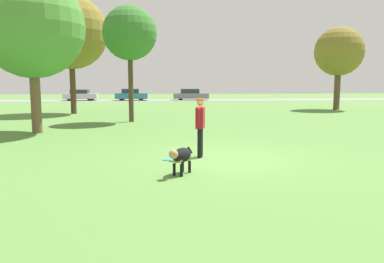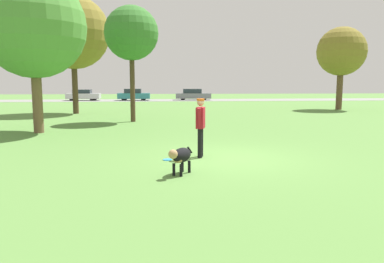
{
  "view_description": "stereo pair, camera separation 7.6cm",
  "coord_description": "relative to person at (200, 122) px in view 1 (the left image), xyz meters",
  "views": [
    {
      "loc": [
        -1.92,
        -10.55,
        2.2
      ],
      "look_at": [
        -1.0,
        -0.76,
        0.9
      ],
      "focal_mm": 35.0,
      "sensor_mm": 36.0,
      "label": 1
    },
    {
      "loc": [
        -1.84,
        -10.55,
        2.2
      ],
      "look_at": [
        -1.0,
        -0.76,
        0.9
      ],
      "focal_mm": 35.0,
      "sensor_mm": 36.0,
      "label": 2
    }
  ],
  "objects": [
    {
      "name": "tree_mid_center",
      "position": [
        -2.68,
        10.28,
        3.79
      ],
      "size": [
        2.95,
        2.95,
        6.33
      ],
      "color": "#4C3826",
      "rests_on": "ground_plane"
    },
    {
      "name": "tree_far_left",
      "position": [
        -7.08,
        16.11,
        4.55
      ],
      "size": [
        5.02,
        5.02,
        8.1
      ],
      "color": "#4C3826",
      "rests_on": "ground_plane"
    },
    {
      "name": "parked_car_teal",
      "position": [
        -4.32,
        35.05,
        -0.35
      ],
      "size": [
        3.86,
        1.71,
        1.4
      ],
      "rotation": [
        0.0,
        0.0,
        -0.01
      ],
      "color": "teal",
      "rests_on": "ground_plane"
    },
    {
      "name": "frisbee",
      "position": [
        -0.98,
        -0.34,
        -1.02
      ],
      "size": [
        0.26,
        0.26,
        0.02
      ],
      "color": "#268CE5",
      "rests_on": "ground_plane"
    },
    {
      "name": "parked_car_grey",
      "position": [
        2.92,
        35.48,
        -0.37
      ],
      "size": [
        4.4,
        1.89,
        1.37
      ],
      "rotation": [
        0.0,
        0.0,
        -0.04
      ],
      "color": "slate",
      "rests_on": "ground_plane"
    },
    {
      "name": "parked_car_silver",
      "position": [
        -10.36,
        35.29,
        -0.37
      ],
      "size": [
        3.94,
        1.74,
        1.32
      ],
      "rotation": [
        0.0,
        0.0,
        -0.01
      ],
      "color": "#B7B7BC",
      "rests_on": "ground_plane"
    },
    {
      "name": "ground_plane",
      "position": [
        0.67,
        -0.25,
        -1.03
      ],
      "size": [
        120.0,
        120.0,
        0.0
      ],
      "primitive_type": "plane",
      "color": "#56843D"
    },
    {
      "name": "far_road_strip",
      "position": [
        0.67,
        35.18,
        -1.03
      ],
      "size": [
        120.0,
        6.0,
        0.01
      ],
      "color": "gray",
      "rests_on": "ground_plane"
    },
    {
      "name": "dog",
      "position": [
        -0.7,
        -2.06,
        -0.58
      ],
      "size": [
        0.7,
        0.99,
        0.67
      ],
      "rotation": [
        0.0,
        0.0,
        4.17
      ],
      "color": "black",
      "rests_on": "ground_plane"
    },
    {
      "name": "person",
      "position": [
        0.0,
        0.0,
        0.0
      ],
      "size": [
        0.32,
        0.71,
        1.73
      ],
      "rotation": [
        0.0,
        0.0,
        1.31
      ],
      "color": "black",
      "rests_on": "ground_plane"
    },
    {
      "name": "tree_far_right",
      "position": [
        13.23,
        18.29,
        3.55
      ],
      "size": [
        3.84,
        3.84,
        6.54
      ],
      "color": "brown",
      "rests_on": "ground_plane"
    },
    {
      "name": "tree_near_left",
      "position": [
        -6.47,
        5.95,
        3.51
      ],
      "size": [
        4.41,
        4.41,
        6.76
      ],
      "color": "brown",
      "rests_on": "ground_plane"
    }
  ]
}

